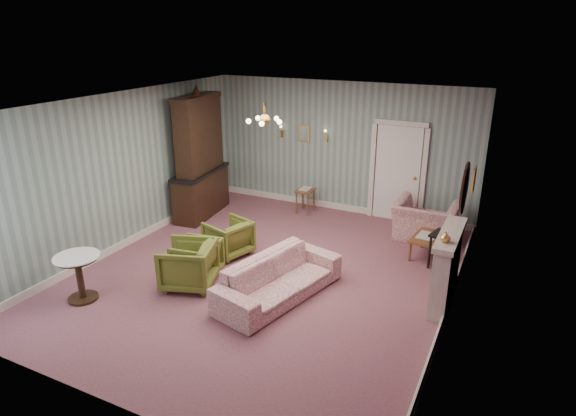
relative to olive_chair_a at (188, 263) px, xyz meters
The scene contains 27 objects.
floor 1.38m from the olive_chair_a, 44.32° to the left, with size 7.00×7.00×0.00m, color #8D5260.
ceiling 2.82m from the olive_chair_a, 44.32° to the left, with size 7.00×7.00×0.00m, color white.
wall_back 4.64m from the olive_chair_a, 77.94° to the left, with size 6.00×6.00×0.00m, color slate.
wall_front 2.93m from the olive_chair_a, 69.86° to the right, with size 6.00×6.00×0.00m, color slate.
wall_left 2.48m from the olive_chair_a, 155.81° to the left, with size 7.00×7.00×0.00m, color slate.
wall_right 4.18m from the olive_chair_a, 13.17° to the left, with size 7.00×7.00×0.00m, color slate.
wall_right_floral 4.17m from the olive_chair_a, 13.22° to the left, with size 7.00×7.00×0.00m, color #B45A89.
door 4.97m from the olive_chair_a, 62.88° to the left, with size 1.12×0.12×2.16m, color white, non-canonical shape.
olive_chair_a is the anchor object (origin of this frame).
olive_chair_b 0.33m from the olive_chair_a, 101.95° to the left, with size 0.69×0.65×0.71m, color #616624.
olive_chair_c 1.29m from the olive_chair_a, 92.65° to the left, with size 0.71×0.67×0.73m, color #616624.
sofa_chintz 1.51m from the olive_chair_a, 13.01° to the left, with size 2.20×0.64×0.86m, color #9F405B.
wingback_chair 4.72m from the olive_chair_a, 49.56° to the left, with size 1.18×0.77×1.03m, color #9F405B.
dresser 3.40m from the olive_chair_a, 121.50° to the left, with size 0.58×1.68×2.81m, color black, non-canonical shape.
fireplace 4.03m from the olive_chair_a, 19.17° to the left, with size 0.30×1.40×1.16m, color beige, non-canonical shape.
mantel_vase 3.98m from the olive_chair_a, 13.70° to the left, with size 0.15×0.15×0.15m, color gold.
oval_mirror 4.37m from the olive_chair_a, 18.72° to the left, with size 0.04×0.76×0.84m, color white, non-canonical shape.
framed_print 4.89m from the olive_chair_a, 34.32° to the left, with size 0.04×0.34×0.42m, color gold, non-canonical shape.
coffee_table 4.28m from the olive_chair_a, 40.82° to the left, with size 0.45×0.81×0.41m, color brown, non-canonical shape.
side_table_black 4.35m from the olive_chair_a, 34.33° to the left, with size 0.43×0.43×0.65m, color black, non-canonical shape.
pedestal_table 1.64m from the olive_chair_a, 138.78° to the right, with size 0.69×0.69×0.75m, color black, non-canonical shape.
nesting_table 3.92m from the olive_chair_a, 85.32° to the left, with size 0.36×0.45×0.59m, color brown, non-canonical shape.
gilt_mirror_back 4.57m from the olive_chair_a, 89.41° to the left, with size 0.28×0.06×0.36m, color gold, non-canonical shape.
sconce_left 4.58m from the olive_chair_a, 96.60° to the left, with size 0.16×0.12×0.30m, color gold, non-canonical shape.
sconce_right 4.59m from the olive_chair_a, 82.23° to the left, with size 0.16×0.12×0.30m, color gold, non-canonical shape.
chandelier 2.58m from the olive_chair_a, 44.32° to the left, with size 0.56×0.56×0.36m, color gold, non-canonical shape.
burgundy_cushion 4.57m from the olive_chair_a, 48.82° to the left, with size 0.38×0.10×0.38m, color maroon.
Camera 1 is at (3.62, -6.60, 4.00)m, focal length 30.68 mm.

